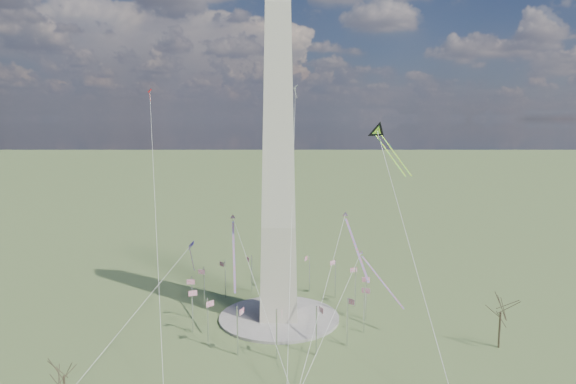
{
  "coord_description": "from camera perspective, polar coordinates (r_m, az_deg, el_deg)",
  "views": [
    {
      "loc": [
        3.44,
        -146.89,
        59.33
      ],
      "look_at": [
        2.68,
        0.0,
        38.43
      ],
      "focal_mm": 32.0,
      "sensor_mm": 36.0,
      "label": 1
    }
  ],
  "objects": [
    {
      "name": "kite_delta_black",
      "position": [
        161.89,
        10.1,
        6.37
      ],
      "size": [
        11.6,
        18.86,
        15.55
      ],
      "rotation": [
        0.0,
        0.0,
        3.55
      ],
      "color": "black",
      "rests_on": "ground"
    },
    {
      "name": "kite_small_white",
      "position": [
        188.65,
        0.84,
        11.45
      ],
      "size": [
        1.63,
        2.33,
        4.86
      ],
      "rotation": [
        0.0,
        0.0,
        2.38
      ],
      "color": "white",
      "rests_on": "ground"
    },
    {
      "name": "kite_streamer_mid",
      "position": [
        150.49,
        -6.08,
        -5.44
      ],
      "size": [
        4.54,
        24.63,
        16.94
      ],
      "rotation": [
        0.0,
        0.0,
        3.27
      ],
      "color": "red",
      "rests_on": "ground"
    },
    {
      "name": "flagpole_ring",
      "position": [
        155.88,
        -1.0,
        -11.41
      ],
      "size": [
        54.4,
        54.4,
        13.0
      ],
      "color": "silver",
      "rests_on": "ground"
    },
    {
      "name": "tree_near",
      "position": [
        147.15,
        22.56,
        -11.98
      ],
      "size": [
        8.32,
        8.32,
        14.55
      ],
      "color": "#4E412F",
      "rests_on": "ground"
    },
    {
      "name": "tree_far",
      "position": [
        119.45,
        -23.67,
        -17.97
      ],
      "size": [
        6.57,
        6.57,
        11.49
      ],
      "color": "#4E412F",
      "rests_on": "ground"
    },
    {
      "name": "kite_streamer_right",
      "position": [
        153.33,
        9.74,
        -8.86
      ],
      "size": [
        11.14,
        16.08,
        12.71
      ],
      "rotation": [
        0.0,
        0.0,
        3.72
      ],
      "color": "red",
      "rests_on": "ground"
    },
    {
      "name": "kite_streamer_left",
      "position": [
        137.64,
        7.22,
        -5.06
      ],
      "size": [
        5.13,
        20.43,
        14.14
      ],
      "rotation": [
        0.0,
        0.0,
        3.33
      ],
      "color": "red",
      "rests_on": "ground"
    },
    {
      "name": "kite_diamond_purple",
      "position": [
        160.36,
        -10.68,
        -6.14
      ],
      "size": [
        1.85,
        3.19,
        9.87
      ],
      "rotation": [
        0.0,
        0.0,
        2.87
      ],
      "color": "navy",
      "rests_on": "ground"
    },
    {
      "name": "ground",
      "position": [
        158.46,
        -1.0,
        -13.89
      ],
      "size": [
        2000.0,
        2000.0,
        0.0
      ],
      "primitive_type": "plane",
      "color": "#4D6231",
      "rests_on": "ground"
    },
    {
      "name": "washington_monument",
      "position": [
        147.37,
        -1.04,
        3.67
      ],
      "size": [
        15.56,
        15.56,
        100.0
      ],
      "color": "#B5B298",
      "rests_on": "plaza"
    },
    {
      "name": "plaza",
      "position": [
        158.31,
        -1.0,
        -13.76
      ],
      "size": [
        36.0,
        36.0,
        0.8
      ],
      "primitive_type": "cylinder",
      "color": "#9F9791",
      "rests_on": "ground"
    },
    {
      "name": "kite_small_red",
      "position": [
        183.28,
        -15.11,
        10.68
      ],
      "size": [
        1.74,
        1.51,
        4.47
      ],
      "rotation": [
        0.0,
        0.0,
        3.22
      ],
      "color": "red",
      "rests_on": "ground"
    }
  ]
}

